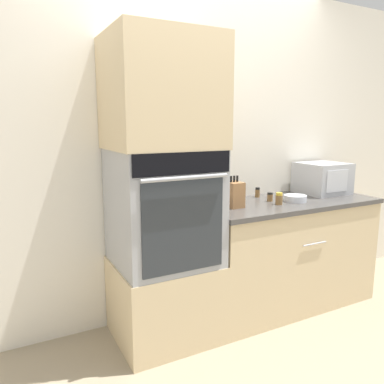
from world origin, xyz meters
TOP-DOWN VIEW (x-y plane):
  - ground_plane at (0.00, 0.00)m, footprint 12.00×12.00m
  - wall_back at (0.00, 0.63)m, footprint 8.00×0.05m
  - oven_cabinet_base at (-0.33, 0.30)m, footprint 0.67×0.60m
  - wall_oven at (-0.33, 0.30)m, footprint 0.64×0.64m
  - oven_cabinet_upper at (-0.33, 0.30)m, footprint 0.67×0.60m
  - counter_unit at (0.72, 0.30)m, footprint 1.47×0.63m
  - microwave at (1.20, 0.40)m, footprint 0.38×0.37m
  - knife_block at (0.22, 0.29)m, footprint 0.11×0.14m
  - bowl at (0.75, 0.24)m, footprint 0.17×0.17m
  - condiment_jar_near at (0.59, 0.51)m, footprint 0.04×0.04m
  - condiment_jar_mid at (0.58, 0.33)m, footprint 0.04×0.04m
  - condiment_jar_far at (0.56, 0.21)m, footprint 0.05×0.05m

SIDE VIEW (x-z plane):
  - ground_plane at x=0.00m, z-range 0.00..0.00m
  - oven_cabinet_base at x=-0.33m, z-range 0.00..0.54m
  - counter_unit at x=0.72m, z-range 0.00..0.86m
  - bowl at x=0.75m, z-range 0.86..0.91m
  - condiment_jar_mid at x=0.58m, z-range 0.86..0.93m
  - condiment_jar_near at x=0.59m, z-range 0.86..0.94m
  - condiment_jar_far at x=0.56m, z-range 0.86..0.95m
  - wall_oven at x=-0.33m, z-range 0.54..1.30m
  - knife_block at x=0.22m, z-range 0.84..1.07m
  - microwave at x=1.20m, z-range 0.86..1.12m
  - wall_back at x=0.00m, z-range 0.00..2.50m
  - oven_cabinet_upper at x=-0.33m, z-range 1.30..1.99m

